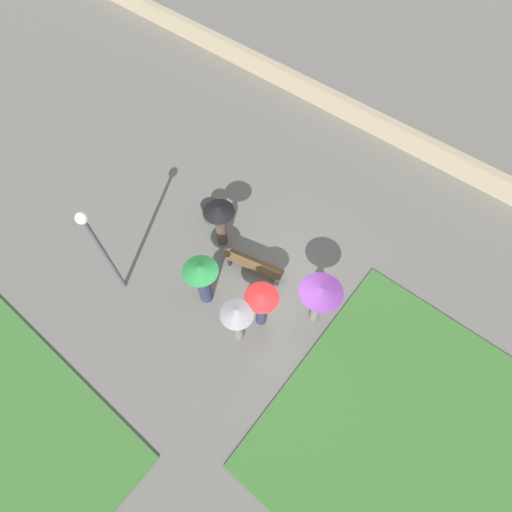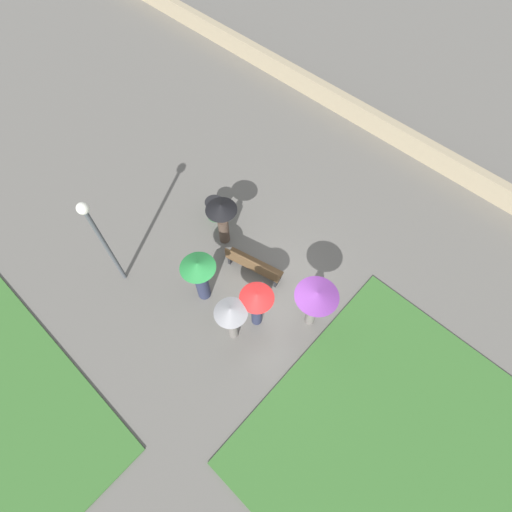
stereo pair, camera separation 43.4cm
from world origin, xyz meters
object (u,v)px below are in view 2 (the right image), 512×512
Objects in this scene: lamp_post at (99,234)px; crowd_person_black at (222,216)px; crowd_person_grey at (231,316)px; crowd_person_purple at (316,299)px; trash_bin at (215,209)px; crowd_person_green at (200,275)px; crowd_person_red at (257,302)px; park_bench at (253,265)px.

lamp_post reaches higher than crowd_person_black.
crowd_person_black reaches higher than crowd_person_grey.
lamp_post is 1.93× the size of crowd_person_purple.
trash_bin is 0.40× the size of crowd_person_purple.
crowd_person_grey is at bearing 54.37° from crowd_person_green.
trash_bin is 0.42× the size of crowd_person_grey.
crowd_person_red is at bearing -156.22° from lamp_post.
park_bench is 2.57m from crowd_person_purple.
crowd_person_grey is at bearing 104.19° from park_bench.
crowd_person_black is at bearing -112.58° from lamp_post.
lamp_post is 3.62m from crowd_person_black.
crowd_person_red is (-1.18, 1.11, 0.85)m from park_bench.
crowd_person_red is at bearing 153.20° from trash_bin.
crowd_person_green reaches higher than crowd_person_grey.
lamp_post is at bearing -155.10° from crowd_person_grey.
crowd_person_green is (1.77, 0.47, -0.04)m from crowd_person_red.
crowd_person_grey is at bearing 62.99° from crowd_person_purple.
crowd_person_purple is (-4.82, 0.78, 1.14)m from trash_bin.
crowd_person_red is 3.07m from crowd_person_black.
crowd_person_grey is at bearing -104.46° from crowd_person_black.
lamp_post reaches higher than crowd_person_purple.
trash_bin is 1.38m from crowd_person_black.
crowd_person_green reaches higher than park_bench.
crowd_person_green is at bearing -126.43° from crowd_person_black.
crowd_person_grey is 1.02× the size of crowd_person_red.
lamp_post is 2.03× the size of crowd_person_red.
crowd_person_red is (-4.06, -1.79, -1.14)m from lamp_post.
park_bench is 2.59m from trash_bin.
trash_bin is at bearing 57.02° from crowd_person_red.
crowd_person_black reaches higher than park_bench.
crowd_person_purple is at bearing 63.50° from crowd_person_grey.
park_bench is 4.55m from lamp_post.
crowd_person_purple reaches higher than crowd_person_green.
crowd_person_green is (0.59, 1.57, 0.81)m from park_bench.
crowd_person_green reaches higher than trash_bin.
crowd_person_grey is 0.80m from crowd_person_red.
crowd_person_grey is 3.33m from crowd_person_black.
crowd_person_black is at bearing 57.12° from crowd_person_red.
crowd_person_black is at bearing -176.99° from crowd_person_green.
crowd_person_grey reaches higher than trash_bin.
crowd_person_purple is at bearing -151.28° from lamp_post.
crowd_person_grey is at bearing -165.16° from lamp_post.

